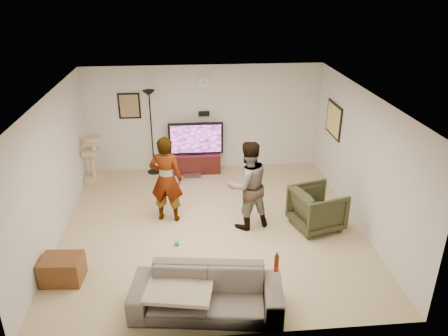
{
  "coord_description": "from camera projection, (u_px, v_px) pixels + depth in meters",
  "views": [
    {
      "loc": [
        -0.42,
        -7.03,
        4.34
      ],
      "look_at": [
        0.24,
        0.2,
        1.09
      ],
      "focal_mm": 34.77,
      "sensor_mm": 36.0,
      "label": 1
    }
  ],
  "objects": [
    {
      "name": "sofa",
      "position": [
        207.0,
        293.0,
        6.01
      ],
      "size": [
        2.18,
        1.09,
        0.61
      ],
      "primitive_type": "imported",
      "rotation": [
        0.0,
        0.0,
        -0.13
      ],
      "color": "#615A52",
      "rests_on": "floor"
    },
    {
      "name": "wall_speaker",
      "position": [
        204.0,
        114.0,
        10.08
      ],
      "size": [
        0.25,
        0.1,
        0.1
      ],
      "primitive_type": "cube",
      "color": "black",
      "rests_on": "wall_back"
    },
    {
      "name": "person_left",
      "position": [
        166.0,
        179.0,
        8.08
      ],
      "size": [
        0.69,
        0.52,
        1.69
      ],
      "primitive_type": "imported",
      "rotation": [
        0.0,
        0.0,
        2.93
      ],
      "color": "gray",
      "rests_on": "floor"
    },
    {
      "name": "tv_stand",
      "position": [
        197.0,
        162.0,
        10.37
      ],
      "size": [
        1.12,
        0.45,
        0.46
      ],
      "primitive_type": "cube",
      "color": "#36110F",
      "rests_on": "floor"
    },
    {
      "name": "beer_bottle",
      "position": [
        276.0,
        263.0,
        5.92
      ],
      "size": [
        0.06,
        0.06,
        0.25
      ],
      "primitive_type": "cylinder",
      "color": "#531F05",
      "rests_on": "sofa"
    },
    {
      "name": "console_box",
      "position": [
        193.0,
        177.0,
        10.08
      ],
      "size": [
        0.4,
        0.3,
        0.07
      ],
      "primitive_type": "cube",
      "color": "#BCBBC1",
      "rests_on": "floor"
    },
    {
      "name": "toy_ball",
      "position": [
        177.0,
        243.0,
        7.58
      ],
      "size": [
        0.09,
        0.09,
        0.09
      ],
      "primitive_type": "sphere",
      "color": "teal",
      "rests_on": "floor"
    },
    {
      "name": "floor_lamp",
      "position": [
        152.0,
        133.0,
        10.01
      ],
      "size": [
        0.32,
        0.32,
        1.99
      ],
      "primitive_type": "cylinder",
      "color": "black",
      "rests_on": "floor"
    },
    {
      "name": "picture_back",
      "position": [
        129.0,
        106.0,
        9.89
      ],
      "size": [
        0.42,
        0.03,
        0.52
      ],
      "primitive_type": "cube",
      "color": "olive",
      "rests_on": "wall_back"
    },
    {
      "name": "ceiling",
      "position": [
        211.0,
        95.0,
        7.18
      ],
      "size": [
        5.5,
        5.5,
        0.02
      ],
      "primitive_type": "cube",
      "color": "white",
      "rests_on": "wall_back"
    },
    {
      "name": "side_table",
      "position": [
        62.0,
        269.0,
        6.66
      ],
      "size": [
        0.65,
        0.51,
        0.41
      ],
      "primitive_type": "cube",
      "rotation": [
        0.0,
        0.0,
        -0.08
      ],
      "color": "#593218",
      "rests_on": "floor"
    },
    {
      "name": "person_right",
      "position": [
        248.0,
        185.0,
        7.86
      ],
      "size": [
        0.98,
        0.86,
        1.69
      ],
      "primitive_type": "imported",
      "rotation": [
        0.0,
        0.0,
        3.44
      ],
      "color": "#30488B",
      "rests_on": "floor"
    },
    {
      "name": "wall_right",
      "position": [
        362.0,
        160.0,
        7.92
      ],
      "size": [
        0.04,
        5.5,
        2.5
      ],
      "primitive_type": "cube",
      "color": "silver",
      "rests_on": "floor"
    },
    {
      "name": "picture_right",
      "position": [
        334.0,
        120.0,
        9.27
      ],
      "size": [
        0.03,
        0.78,
        0.62
      ],
      "primitive_type": "cube",
      "color": "#E8C96B",
      "rests_on": "wall_right"
    },
    {
      "name": "throw_blanket",
      "position": [
        179.0,
        288.0,
        5.94
      ],
      "size": [
        1.01,
        0.86,
        0.06
      ],
      "primitive_type": "cube",
      "rotation": [
        0.0,
        0.0,
        -0.19
      ],
      "color": "#C4B898",
      "rests_on": "sofa"
    },
    {
      "name": "tv_screen",
      "position": [
        196.0,
        139.0,
        10.08
      ],
      "size": [
        1.17,
        0.01,
        0.67
      ],
      "primitive_type": "cube",
      "color": "#FA46F8",
      "rests_on": "tv"
    },
    {
      "name": "wall_back",
      "position": [
        204.0,
        118.0,
        10.19
      ],
      "size": [
        5.5,
        0.04,
        2.5
      ],
      "primitive_type": "cube",
      "color": "silver",
      "rests_on": "floor"
    },
    {
      "name": "tv",
      "position": [
        196.0,
        138.0,
        10.12
      ],
      "size": [
        1.27,
        0.08,
        0.76
      ],
      "primitive_type": "cube",
      "color": "black",
      "rests_on": "tv_stand"
    },
    {
      "name": "wall_front",
      "position": [
        226.0,
        257.0,
        5.19
      ],
      "size": [
        5.5,
        0.04,
        2.5
      ],
      "primitive_type": "cube",
      "color": "silver",
      "rests_on": "floor"
    },
    {
      "name": "floor",
      "position": [
        212.0,
        226.0,
        8.21
      ],
      "size": [
        5.5,
        5.5,
        0.02
      ],
      "primitive_type": "cube",
      "color": "tan",
      "rests_on": "ground"
    },
    {
      "name": "wall_clock",
      "position": [
        203.0,
        83.0,
        9.82
      ],
      "size": [
        0.26,
        0.04,
        0.26
      ],
      "primitive_type": "cylinder",
      "rotation": [
        1.57,
        0.0,
        0.0
      ],
      "color": "white",
      "rests_on": "wall_back"
    },
    {
      "name": "armchair",
      "position": [
        317.0,
        208.0,
        8.01
      ],
      "size": [
        1.05,
        1.03,
        0.78
      ],
      "primitive_type": "imported",
      "rotation": [
        0.0,
        0.0,
        1.84
      ],
      "color": "#32351E",
      "rests_on": "floor"
    },
    {
      "name": "wall_left",
      "position": [
        52.0,
        171.0,
        7.46
      ],
      "size": [
        0.04,
        5.5,
        2.5
      ],
      "primitive_type": "cube",
      "color": "silver",
      "rests_on": "floor"
    },
    {
      "name": "cat_tree",
      "position": [
        92.0,
        160.0,
        9.6
      ],
      "size": [
        0.41,
        0.41,
        1.16
      ],
      "primitive_type": "cube",
      "rotation": [
        0.0,
        0.0,
        -0.13
      ],
      "color": "tan",
      "rests_on": "floor"
    }
  ]
}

